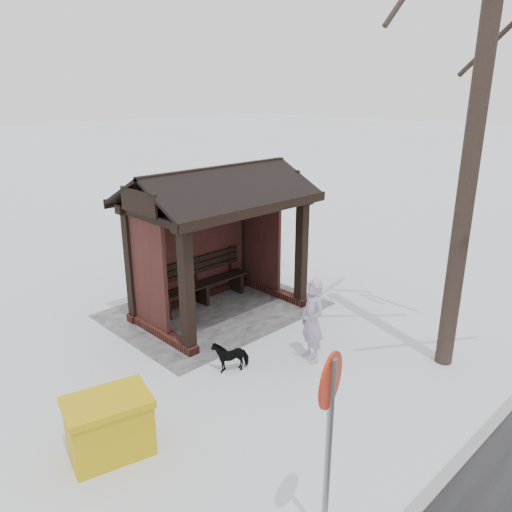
{
  "coord_description": "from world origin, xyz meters",
  "views": [
    {
      "loc": [
        6.15,
        7.4,
        4.53
      ],
      "look_at": [
        -0.26,
        0.8,
        1.4
      ],
      "focal_mm": 35.0,
      "sensor_mm": 36.0,
      "label": 1
    }
  ],
  "objects_px": {
    "dog": "(230,355)",
    "road_sign": "(329,409)",
    "pedestrian": "(312,321)",
    "grit_bin": "(109,426)",
    "bus_shelter": "(213,212)"
  },
  "relations": [
    {
      "from": "pedestrian",
      "to": "road_sign",
      "type": "relative_size",
      "value": 0.68
    },
    {
      "from": "bus_shelter",
      "to": "road_sign",
      "type": "relative_size",
      "value": 1.63
    },
    {
      "from": "pedestrian",
      "to": "road_sign",
      "type": "bearing_deg",
      "value": -29.17
    },
    {
      "from": "bus_shelter",
      "to": "pedestrian",
      "type": "distance_m",
      "value": 3.06
    },
    {
      "from": "dog",
      "to": "road_sign",
      "type": "relative_size",
      "value": 0.27
    },
    {
      "from": "grit_bin",
      "to": "road_sign",
      "type": "bearing_deg",
      "value": 123.12
    },
    {
      "from": "dog",
      "to": "road_sign",
      "type": "height_order",
      "value": "road_sign"
    },
    {
      "from": "pedestrian",
      "to": "grit_bin",
      "type": "bearing_deg",
      "value": -75.46
    },
    {
      "from": "road_sign",
      "to": "pedestrian",
      "type": "bearing_deg",
      "value": -155.46
    },
    {
      "from": "grit_bin",
      "to": "dog",
      "type": "bearing_deg",
      "value": -155.59
    },
    {
      "from": "dog",
      "to": "road_sign",
      "type": "xyz_separation_m",
      "value": [
        1.51,
        3.19,
        1.34
      ]
    },
    {
      "from": "bus_shelter",
      "to": "pedestrian",
      "type": "bearing_deg",
      "value": 87.9
    },
    {
      "from": "pedestrian",
      "to": "dog",
      "type": "distance_m",
      "value": 1.51
    },
    {
      "from": "bus_shelter",
      "to": "road_sign",
      "type": "distance_m",
      "value": 5.9
    },
    {
      "from": "bus_shelter",
      "to": "grit_bin",
      "type": "bearing_deg",
      "value": 32.62
    }
  ]
}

